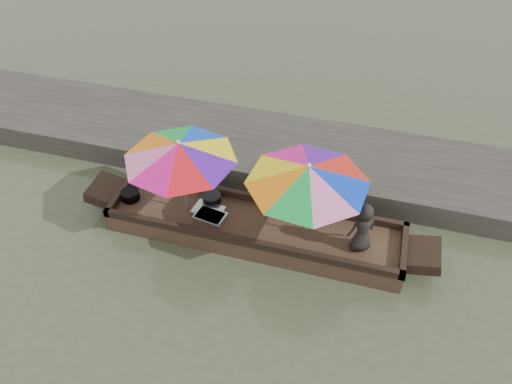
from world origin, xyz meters
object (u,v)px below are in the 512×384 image
(supply_bag, at_px, (271,203))
(umbrella_stern, at_px, (306,200))
(charcoal_grill, at_px, (212,198))
(vendor, at_px, (363,228))
(umbrella_bow, at_px, (183,177))
(cooking_pot, at_px, (130,195))
(tray_crayfish, at_px, (210,217))
(boat_hull, at_px, (254,229))
(tray_scallop, at_px, (208,210))

(supply_bag, bearing_deg, umbrella_stern, -32.09)
(charcoal_grill, distance_m, vendor, 2.83)
(umbrella_stern, bearing_deg, umbrella_bow, 180.00)
(cooking_pot, distance_m, supply_bag, 2.62)
(tray_crayfish, xyz_separation_m, supply_bag, (0.97, 0.56, 0.09))
(tray_crayfish, bearing_deg, cooking_pot, 176.89)
(vendor, bearing_deg, tray_crayfish, -35.22)
(umbrella_bow, bearing_deg, boat_hull, 0.00)
(cooking_pot, relative_size, vendor, 0.35)
(charcoal_grill, bearing_deg, tray_crayfish, -74.15)
(supply_bag, relative_size, vendor, 0.29)
(charcoal_grill, xyz_separation_m, umbrella_stern, (1.79, -0.30, 0.70))
(tray_scallop, height_order, umbrella_bow, umbrella_bow)
(umbrella_bow, bearing_deg, tray_scallop, 5.27)
(tray_scallop, relative_size, supply_bag, 1.94)
(umbrella_bow, bearing_deg, charcoal_grill, 38.91)
(tray_crayfish, bearing_deg, umbrella_bow, 166.34)
(umbrella_stern, bearing_deg, tray_scallop, 178.80)
(supply_bag, xyz_separation_m, vendor, (1.68, -0.52, 0.36))
(boat_hull, distance_m, charcoal_grill, 1.00)
(supply_bag, bearing_deg, umbrella_bow, -163.35)
(charcoal_grill, xyz_separation_m, supply_bag, (1.09, 0.14, 0.05))
(tray_crayfish, bearing_deg, tray_scallop, 120.30)
(tray_crayfish, relative_size, tray_scallop, 1.00)
(charcoal_grill, distance_m, umbrella_bow, 0.85)
(boat_hull, bearing_deg, tray_scallop, 177.60)
(boat_hull, bearing_deg, vendor, -2.40)
(boat_hull, relative_size, charcoal_grill, 15.63)
(charcoal_grill, relative_size, supply_bag, 1.21)
(charcoal_grill, bearing_deg, umbrella_stern, -9.57)
(cooking_pot, relative_size, umbrella_stern, 0.17)
(tray_crayfish, bearing_deg, charcoal_grill, 105.85)
(tray_crayfish, xyz_separation_m, tray_scallop, (-0.09, 0.16, -0.01))
(tray_scallop, height_order, supply_bag, supply_bag)
(tray_crayfish, distance_m, umbrella_stern, 1.83)
(boat_hull, distance_m, umbrella_stern, 1.29)
(cooking_pot, relative_size, supply_bag, 1.21)
(umbrella_bow, distance_m, umbrella_stern, 2.17)
(umbrella_bow, bearing_deg, cooking_pot, -178.29)
(cooking_pot, bearing_deg, supply_bag, 10.37)
(tray_scallop, bearing_deg, charcoal_grill, 96.02)
(tray_crayfish, height_order, supply_bag, supply_bag)
(tray_scallop, height_order, vendor, vendor)
(cooking_pot, xyz_separation_m, tray_scallop, (1.51, 0.07, -0.06))
(boat_hull, xyz_separation_m, vendor, (1.86, -0.08, 0.66))
(tray_crayfish, bearing_deg, supply_bag, 29.87)
(supply_bag, bearing_deg, cooking_pot, -169.63)
(vendor, height_order, umbrella_bow, umbrella_bow)
(umbrella_stern, bearing_deg, charcoal_grill, 170.43)
(boat_hull, relative_size, tray_scallop, 9.74)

